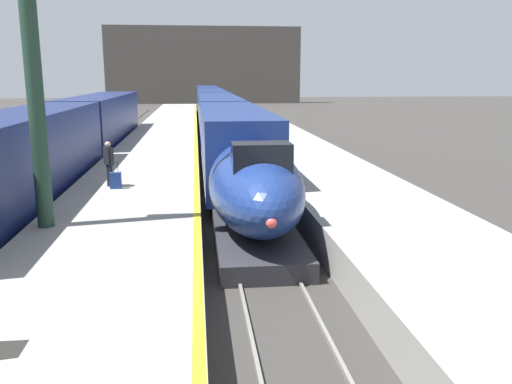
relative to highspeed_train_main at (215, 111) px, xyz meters
name	(u,v)px	position (x,y,z in m)	size (l,w,h in m)	color
platform_left	(148,175)	(-4.05, -23.94, -1.44)	(4.80, 110.00, 1.05)	gray
platform_right	(316,171)	(4.05, -23.94, -1.44)	(4.80, 110.00, 1.05)	gray
platform_left_safety_stripe	(196,163)	(-1.77, -23.94, -0.92)	(0.20, 107.80, 0.01)	yellow
rail_main_left	(216,173)	(-0.75, -21.19, -1.91)	(0.08, 110.00, 0.12)	slate
rail_main_right	(244,172)	(0.75, -21.19, -1.91)	(0.08, 110.00, 0.12)	slate
rail_secondary_left	(58,176)	(-8.85, -21.19, -1.91)	(0.08, 110.00, 0.12)	slate
rail_secondary_right	(88,175)	(-7.35, -21.19, -1.91)	(0.08, 110.00, 0.12)	slate
highspeed_train_main	(215,111)	(0.00, 0.00, 0.00)	(2.92, 75.91, 3.60)	navy
regional_train_adjacent	(73,134)	(-8.10, -20.54, 0.16)	(2.85, 36.60, 3.80)	#141E4C
station_column_mid	(27,2)	(-5.90, -34.50, 4.95)	(4.00, 0.68, 9.83)	#1E3828
passenger_near_edge	(109,160)	(-4.98, -29.16, 0.07)	(0.41, 0.47, 1.69)	#23232D
rolling_suitcase	(116,180)	(-4.71, -29.56, -0.62)	(0.40, 0.22, 0.98)	navy
terminus_back_wall	(204,65)	(0.00, 53.31, 5.03)	(36.00, 2.00, 14.00)	#4C4742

